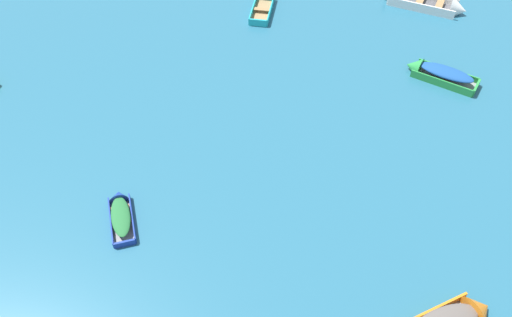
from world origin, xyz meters
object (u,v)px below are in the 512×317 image
rowboat_white_far_right (440,7)px  rowboat_turquoise_center (264,2)px  rowboat_deep_blue_foreground_center (120,210)px  rowboat_green_cluster_inner (435,72)px

rowboat_white_far_right → rowboat_turquoise_center: bearing=-172.9°
rowboat_turquoise_center → rowboat_deep_blue_foreground_center: bearing=-100.1°
rowboat_deep_blue_foreground_center → rowboat_white_far_right: rowboat_white_far_right is taller
rowboat_turquoise_center → rowboat_green_cluster_inner: (9.92, -5.43, 0.14)m
rowboat_turquoise_center → rowboat_white_far_right: rowboat_white_far_right is taller
rowboat_deep_blue_foreground_center → rowboat_turquoise_center: bearing=79.9°
rowboat_turquoise_center → rowboat_green_cluster_inner: bearing=-28.7°
rowboat_turquoise_center → rowboat_green_cluster_inner: rowboat_green_cluster_inner is taller
rowboat_deep_blue_foreground_center → rowboat_white_far_right: bearing=53.2°
rowboat_white_far_right → rowboat_green_cluster_inner: bearing=-95.8°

